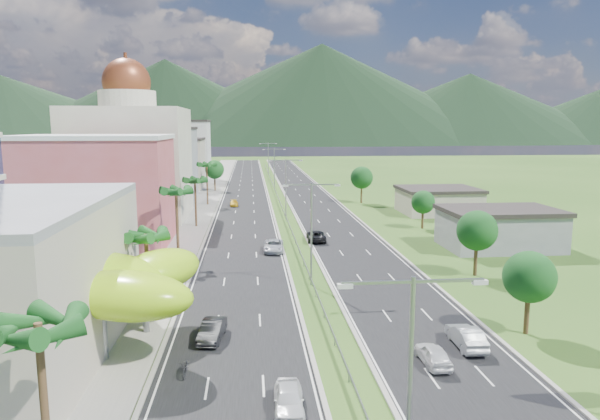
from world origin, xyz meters
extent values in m
plane|color=#2D5119|center=(0.00, 0.00, 0.00)|extent=(500.00, 500.00, 0.00)
cube|color=black|center=(-7.50, 90.00, 0.02)|extent=(11.00, 260.00, 0.04)
cube|color=black|center=(7.50, 90.00, 0.02)|extent=(11.00, 260.00, 0.04)
cube|color=gray|center=(-17.00, 90.00, 0.06)|extent=(7.00, 260.00, 0.12)
cube|color=gray|center=(0.00, 72.00, 0.62)|extent=(0.08, 216.00, 0.28)
cube|color=gray|center=(0.00, 174.00, 0.35)|extent=(0.10, 0.12, 0.70)
cylinder|color=gray|center=(0.00, -25.00, 5.50)|extent=(0.20, 0.20, 11.00)
cube|color=gray|center=(-1.44, -25.00, 10.80)|extent=(2.88, 0.12, 0.12)
cube|color=gray|center=(1.44, -25.00, 10.80)|extent=(2.88, 0.12, 0.12)
cube|color=silver|center=(-2.72, -25.00, 10.70)|extent=(0.60, 0.25, 0.18)
cube|color=silver|center=(2.72, -25.00, 10.70)|extent=(0.60, 0.25, 0.18)
cylinder|color=gray|center=(0.00, 10.00, 5.50)|extent=(0.20, 0.20, 11.00)
cube|color=gray|center=(-1.44, 10.00, 10.80)|extent=(2.88, 0.12, 0.12)
cube|color=gray|center=(1.44, 10.00, 10.80)|extent=(2.88, 0.12, 0.12)
cube|color=silver|center=(-2.72, 10.00, 10.70)|extent=(0.60, 0.25, 0.18)
cube|color=silver|center=(2.72, 10.00, 10.70)|extent=(0.60, 0.25, 0.18)
cylinder|color=gray|center=(0.00, 50.00, 5.50)|extent=(0.20, 0.20, 11.00)
cube|color=gray|center=(-1.44, 50.00, 10.80)|extent=(2.88, 0.12, 0.12)
cube|color=gray|center=(1.44, 50.00, 10.80)|extent=(2.88, 0.12, 0.12)
cube|color=silver|center=(-2.72, 50.00, 10.70)|extent=(0.60, 0.25, 0.18)
cube|color=silver|center=(2.72, 50.00, 10.70)|extent=(0.60, 0.25, 0.18)
cylinder|color=gray|center=(0.00, 95.00, 5.50)|extent=(0.20, 0.20, 11.00)
cube|color=gray|center=(-1.44, 95.00, 10.80)|extent=(2.88, 0.12, 0.12)
cube|color=gray|center=(1.44, 95.00, 10.80)|extent=(2.88, 0.12, 0.12)
cube|color=silver|center=(-2.72, 95.00, 10.70)|extent=(0.60, 0.25, 0.18)
cube|color=silver|center=(2.72, 95.00, 10.70)|extent=(0.60, 0.25, 0.18)
cylinder|color=gray|center=(0.00, 140.00, 5.50)|extent=(0.20, 0.20, 11.00)
cube|color=gray|center=(-1.44, 140.00, 10.80)|extent=(2.88, 0.12, 0.12)
cube|color=gray|center=(1.44, 140.00, 10.80)|extent=(2.88, 0.12, 0.12)
cube|color=silver|center=(-2.72, 140.00, 10.70)|extent=(0.60, 0.25, 0.18)
cube|color=silver|center=(2.72, 140.00, 10.70)|extent=(0.60, 0.25, 0.18)
cylinder|color=gray|center=(-24.00, -2.00, 2.00)|extent=(0.50, 0.50, 4.00)
cylinder|color=gray|center=(-17.00, -7.00, 2.00)|extent=(0.50, 0.50, 4.00)
cylinder|color=gray|center=(-21.00, -10.00, 2.00)|extent=(0.50, 0.50, 4.00)
cylinder|color=gray|center=(-15.00, -2.00, 2.00)|extent=(0.50, 0.50, 4.00)
cube|color=#B74B4B|center=(-28.00, 32.00, 7.50)|extent=(20.00, 15.00, 15.00)
cube|color=#BDB39D|center=(-28.00, 55.00, 10.00)|extent=(20.00, 20.00, 20.00)
cylinder|color=#BDB39D|center=(-28.00, 55.00, 21.50)|extent=(10.00, 10.00, 3.00)
sphere|color=brown|center=(-28.00, 55.00, 24.50)|extent=(8.40, 8.40, 8.40)
cube|color=gray|center=(-27.00, 80.00, 8.00)|extent=(16.00, 15.00, 16.00)
cube|color=#B5A795|center=(-27.00, 102.00, 6.50)|extent=(16.00, 15.00, 13.00)
cube|color=silver|center=(-27.00, 125.00, 9.00)|extent=(16.00, 15.00, 18.00)
cube|color=gray|center=(28.00, 25.00, 2.50)|extent=(15.00, 10.00, 5.00)
cube|color=#B5A795|center=(30.00, 55.00, 2.20)|extent=(14.00, 12.00, 4.40)
cylinder|color=#47301C|center=(-15.50, -22.00, 4.25)|extent=(0.36, 0.36, 8.50)
cylinder|color=#47301C|center=(-15.50, 2.00, 3.75)|extent=(0.36, 0.36, 7.50)
cylinder|color=#47301C|center=(-15.50, 22.00, 4.50)|extent=(0.36, 0.36, 9.00)
cylinder|color=#47301C|center=(-15.50, 45.00, 4.00)|extent=(0.36, 0.36, 8.00)
cylinder|color=#47301C|center=(-15.50, 70.00, 4.40)|extent=(0.36, 0.36, 8.80)
cylinder|color=#47301C|center=(-15.50, 95.00, 2.45)|extent=(0.40, 0.40, 4.90)
sphere|color=#184F1C|center=(-15.50, 95.00, 5.60)|extent=(4.90, 4.90, 4.90)
cylinder|color=#47301C|center=(16.00, -5.00, 2.10)|extent=(0.40, 0.40, 4.20)
sphere|color=#184F1C|center=(16.00, -5.00, 4.80)|extent=(4.20, 4.20, 4.20)
cylinder|color=#47301C|center=(19.00, 12.00, 2.27)|extent=(0.40, 0.40, 4.55)
sphere|color=#184F1C|center=(19.00, 12.00, 5.20)|extent=(4.55, 4.55, 4.55)
cylinder|color=#47301C|center=(22.00, 40.00, 1.92)|extent=(0.40, 0.40, 3.85)
sphere|color=#184F1C|center=(22.00, 40.00, 4.40)|extent=(3.85, 3.85, 3.85)
cylinder|color=#47301C|center=(18.00, 70.00, 2.45)|extent=(0.40, 0.40, 4.90)
sphere|color=#184F1C|center=(18.00, 70.00, 5.60)|extent=(4.90, 4.90, 4.90)
imported|color=white|center=(-4.24, -15.29, 0.79)|extent=(1.91, 4.46, 1.50)
imported|color=black|center=(-9.52, -3.94, 0.81)|extent=(2.24, 4.83, 1.53)
imported|color=#B6B8BE|center=(-3.31, 25.68, 0.82)|extent=(2.97, 5.75, 1.55)
imported|color=#C39416|center=(-9.82, 67.65, 0.65)|extent=(1.87, 4.25, 1.21)
imported|color=silver|center=(6.47, -9.90, 0.76)|extent=(1.73, 4.25, 1.45)
imported|color=#999DA0|center=(10.01, -7.18, 0.86)|extent=(1.89, 5.03, 1.64)
imported|color=black|center=(3.20, 31.69, 0.83)|extent=(2.88, 5.81, 1.58)
imported|color=black|center=(-10.94, -9.93, 0.71)|extent=(0.64, 2.11, 1.35)
camera|label=1|loc=(-6.33, -44.79, 16.87)|focal=32.00mm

